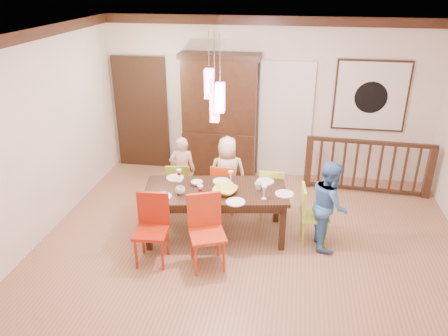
% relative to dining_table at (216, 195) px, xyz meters
% --- Properties ---
extents(floor, '(6.00, 6.00, 0.00)m').
position_rel_dining_table_xyz_m(floor, '(0.52, -0.13, -0.66)').
color(floor, '#8F6345').
rests_on(floor, ground).
extents(ceiling, '(6.00, 6.00, 0.00)m').
position_rel_dining_table_xyz_m(ceiling, '(0.52, -0.13, 2.24)').
color(ceiling, white).
rests_on(ceiling, wall_back).
extents(wall_back, '(6.00, 0.00, 6.00)m').
position_rel_dining_table_xyz_m(wall_back, '(0.52, 2.37, 0.79)').
color(wall_back, beige).
rests_on(wall_back, floor).
extents(wall_left, '(0.00, 5.00, 5.00)m').
position_rel_dining_table_xyz_m(wall_left, '(-2.48, -0.13, 0.79)').
color(wall_left, beige).
rests_on(wall_left, floor).
extents(crown_molding, '(6.00, 5.00, 0.16)m').
position_rel_dining_table_xyz_m(crown_molding, '(0.52, -0.13, 2.16)').
color(crown_molding, black).
rests_on(crown_molding, wall_back).
extents(panel_door, '(1.04, 0.07, 2.24)m').
position_rel_dining_table_xyz_m(panel_door, '(-1.88, 2.32, 0.39)').
color(panel_door, black).
rests_on(panel_door, wall_back).
extents(white_doorway, '(0.97, 0.05, 2.22)m').
position_rel_dining_table_xyz_m(white_doorway, '(0.87, 2.33, 0.39)').
color(white_doorway, silver).
rests_on(white_doorway, wall_back).
extents(painting, '(1.25, 0.06, 1.25)m').
position_rel_dining_table_xyz_m(painting, '(2.32, 2.33, 0.94)').
color(painting, black).
rests_on(painting, wall_back).
extents(pendant_cluster, '(0.27, 0.21, 1.14)m').
position_rel_dining_table_xyz_m(pendant_cluster, '(0.00, -0.00, 1.44)').
color(pendant_cluster, '#E6456D').
rests_on(pendant_cluster, ceiling).
extents(dining_table, '(2.14, 1.24, 0.75)m').
position_rel_dining_table_xyz_m(dining_table, '(0.00, 0.00, 0.00)').
color(dining_table, black).
rests_on(dining_table, floor).
extents(chair_far_left, '(0.42, 0.42, 0.82)m').
position_rel_dining_table_xyz_m(chair_far_left, '(-0.72, 0.70, -0.19)').
color(chair_far_left, '#8FA222').
rests_on(chair_far_left, floor).
extents(chair_far_mid, '(0.38, 0.38, 0.84)m').
position_rel_dining_table_xyz_m(chair_far_mid, '(-0.00, 0.74, -0.18)').
color(chair_far_mid, '#D6410D').
rests_on(chair_far_mid, floor).
extents(chair_far_right, '(0.39, 0.39, 0.85)m').
position_rel_dining_table_xyz_m(chair_far_right, '(0.75, 0.69, -0.18)').
color(chair_far_right, '#AAC03D').
rests_on(chair_far_right, floor).
extents(chair_near_left, '(0.46, 0.46, 0.95)m').
position_rel_dining_table_xyz_m(chair_near_left, '(-0.71, -0.79, -0.12)').
color(chair_near_left, '#9F1E0A').
rests_on(chair_near_left, floor).
extents(chair_near_mid, '(0.58, 0.58, 0.98)m').
position_rel_dining_table_xyz_m(chair_near_mid, '(0.03, -0.76, -0.10)').
color(chair_near_mid, '#BA3113').
rests_on(chair_near_mid, floor).
extents(chair_end_right, '(0.43, 0.43, 0.87)m').
position_rel_dining_table_xyz_m(chair_end_right, '(1.41, 0.06, -0.17)').
color(chair_end_right, '#B7CD3E').
rests_on(chair_end_right, floor).
extents(china_hutch, '(1.45, 0.46, 2.29)m').
position_rel_dining_table_xyz_m(china_hutch, '(-0.32, 2.16, 0.49)').
color(china_hutch, black).
rests_on(china_hutch, floor).
extents(balustrade, '(2.15, 0.18, 0.96)m').
position_rel_dining_table_xyz_m(balustrade, '(2.35, 1.82, -0.16)').
color(balustrade, black).
rests_on(balustrade, floor).
extents(person_far_left, '(0.47, 0.35, 1.17)m').
position_rel_dining_table_xyz_m(person_far_left, '(-0.72, 0.90, -0.08)').
color(person_far_left, '#FFC7C2').
rests_on(person_far_left, floor).
extents(person_far_mid, '(0.67, 0.51, 1.23)m').
position_rel_dining_table_xyz_m(person_far_mid, '(0.04, 0.85, -0.05)').
color(person_far_mid, beige).
rests_on(person_far_mid, floor).
extents(person_end_right, '(0.55, 0.67, 1.27)m').
position_rel_dining_table_xyz_m(person_end_right, '(1.59, 0.03, -0.03)').
color(person_end_right, '#4178B8').
rests_on(person_end_right, floor).
extents(serving_bowl, '(0.40, 0.40, 0.08)m').
position_rel_dining_table_xyz_m(serving_bowl, '(0.15, -0.09, 0.13)').
color(serving_bowl, gold).
rests_on(serving_bowl, dining_table).
extents(small_bowl, '(0.22, 0.22, 0.05)m').
position_rel_dining_table_xyz_m(small_bowl, '(-0.29, 0.10, 0.12)').
color(small_bowl, white).
rests_on(small_bowl, dining_table).
extents(cup_left, '(0.17, 0.17, 0.10)m').
position_rel_dining_table_xyz_m(cup_left, '(-0.45, -0.22, 0.14)').
color(cup_left, silver).
rests_on(cup_left, dining_table).
extents(cup_right, '(0.13, 0.13, 0.10)m').
position_rel_dining_table_xyz_m(cup_right, '(0.60, 0.11, 0.14)').
color(cup_right, silver).
rests_on(cup_right, dining_table).
extents(plate_far_left, '(0.26, 0.26, 0.01)m').
position_rel_dining_table_xyz_m(plate_far_left, '(-0.66, 0.26, 0.10)').
color(plate_far_left, white).
rests_on(plate_far_left, dining_table).
extents(plate_far_mid, '(0.26, 0.26, 0.01)m').
position_rel_dining_table_xyz_m(plate_far_mid, '(0.05, 0.26, 0.10)').
color(plate_far_mid, white).
rests_on(plate_far_mid, dining_table).
extents(plate_far_right, '(0.26, 0.26, 0.01)m').
position_rel_dining_table_xyz_m(plate_far_right, '(0.68, 0.36, 0.10)').
color(plate_far_right, white).
rests_on(plate_far_right, dining_table).
extents(plate_near_left, '(0.26, 0.26, 0.01)m').
position_rel_dining_table_xyz_m(plate_near_left, '(-0.68, -0.34, 0.10)').
color(plate_near_left, white).
rests_on(plate_near_left, dining_table).
extents(plate_near_mid, '(0.26, 0.26, 0.01)m').
position_rel_dining_table_xyz_m(plate_near_mid, '(0.34, -0.33, 0.10)').
color(plate_near_mid, white).
rests_on(plate_near_mid, dining_table).
extents(plate_end_right, '(0.26, 0.26, 0.01)m').
position_rel_dining_table_xyz_m(plate_end_right, '(0.97, 0.01, 0.10)').
color(plate_end_right, white).
rests_on(plate_end_right, dining_table).
extents(wine_glass_a, '(0.08, 0.08, 0.19)m').
position_rel_dining_table_xyz_m(wine_glass_a, '(-0.57, 0.17, 0.18)').
color(wine_glass_a, '#590C19').
rests_on(wine_glass_a, dining_table).
extents(wine_glass_b, '(0.08, 0.08, 0.19)m').
position_rel_dining_table_xyz_m(wine_glass_b, '(0.18, 0.24, 0.18)').
color(wine_glass_b, silver).
rests_on(wine_glass_b, dining_table).
extents(wine_glass_c, '(0.08, 0.08, 0.19)m').
position_rel_dining_table_xyz_m(wine_glass_c, '(-0.15, -0.29, 0.18)').
color(wine_glass_c, '#590C19').
rests_on(wine_glass_c, dining_table).
extents(wine_glass_d, '(0.08, 0.08, 0.19)m').
position_rel_dining_table_xyz_m(wine_glass_d, '(0.70, -0.16, 0.18)').
color(wine_glass_d, silver).
rests_on(wine_glass_d, dining_table).
extents(napkin, '(0.18, 0.14, 0.01)m').
position_rel_dining_table_xyz_m(napkin, '(-0.05, -0.38, 0.10)').
color(napkin, '#D83359').
rests_on(napkin, dining_table).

